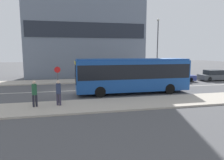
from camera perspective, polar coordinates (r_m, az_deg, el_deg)
name	(u,v)px	position (r m, az deg, el deg)	size (l,w,h in m)	color
ground_plane	(72,91)	(20.67, -11.25, -3.03)	(120.00, 120.00, 0.00)	#4F4F51
sidewalk_near	(74,107)	(14.57, -10.69, -7.47)	(44.00, 3.50, 0.13)	#B2A899
sidewalk_far	(71,81)	(26.82, -11.56, -0.35)	(44.00, 3.50, 0.13)	#B2A899
lane_centerline	(72,91)	(20.67, -11.25, -3.02)	(41.80, 0.16, 0.01)	silver
city_bus	(132,73)	(19.05, 5.80, 1.88)	(10.68, 2.64, 3.28)	#194793
parked_car_0	(178,77)	(27.81, 18.26, 0.92)	(4.43, 1.74, 1.38)	navy
parked_car_1	(214,75)	(30.93, 27.18, 1.16)	(4.36, 1.69, 1.44)	#4C5156
pedestrian_near_stop	(34,92)	(14.83, -21.28, -3.18)	(0.34, 0.34, 1.84)	#23232D
pedestrian_down_pavement	(58,91)	(14.69, -15.05, -3.06)	(0.34, 0.34, 1.81)	#383347
bus_stop_sign	(58,82)	(15.22, -15.20, -0.47)	(0.44, 0.12, 2.78)	#4C4C51
street_lamp	(158,44)	(28.24, 12.89, 10.09)	(0.36, 0.36, 8.17)	#4C4C51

